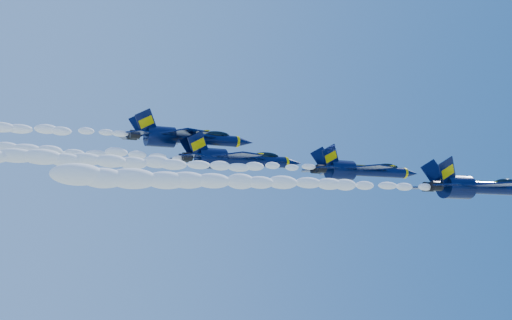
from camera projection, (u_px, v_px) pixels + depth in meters
name	position (u px, v px, depth m)	size (l,w,h in m)	color
jet_lead	(479.00, 187.00, 74.49)	(17.47, 14.33, 6.49)	#060E33
smoke_trail_jet_lead	(269.00, 182.00, 62.40)	(40.05, 1.95, 1.75)	white
jet_second	(361.00, 170.00, 83.52)	(16.48, 13.52, 6.12)	#060E33
smoke_trail_jet_second	(162.00, 163.00, 71.61)	(40.05, 1.84, 1.65)	white
jet_third	(236.00, 159.00, 83.41)	(17.41, 14.28, 6.47)	#060E33
smoke_trail_jet_third	(11.00, 150.00, 71.33)	(40.05, 1.94, 1.75)	white
jet_fourth	(185.00, 137.00, 85.85)	(17.82, 14.62, 6.62)	#060E33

